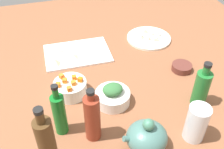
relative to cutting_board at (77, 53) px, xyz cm
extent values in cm
cube|color=brown|center=(-10.77, 26.21, -2.00)|extent=(190.00, 190.00, 3.00)
cube|color=white|center=(0.00, 0.00, 0.00)|extent=(32.90, 23.42, 1.00)
cylinder|color=white|center=(-40.37, -3.30, 0.10)|extent=(23.91, 23.91, 1.20)
cylinder|color=white|center=(-7.81, 37.39, 2.10)|extent=(14.11, 14.11, 5.21)
cylinder|color=white|center=(7.76, 27.64, 2.62)|extent=(13.72, 13.72, 6.24)
cylinder|color=brown|center=(-44.84, 26.33, 1.04)|extent=(9.31, 9.31, 3.09)
ellipsoid|color=#46726A|center=(-12.85, 61.17, 4.52)|extent=(14.10, 13.69, 10.03)
sphere|color=#417B62|center=(-12.85, 61.17, 11.11)|extent=(3.95, 3.95, 3.95)
cylinder|color=#46726A|center=(-6.86, 61.17, 5.77)|extent=(5.38, 2.00, 3.93)
cylinder|color=maroon|center=(3.55, 51.74, 8.80)|extent=(5.51, 5.51, 18.59)
cylinder|color=maroon|center=(3.55, 51.74, 19.38)|extent=(2.48, 2.48, 2.57)
cylinder|color=black|center=(3.55, 51.74, 21.26)|extent=(2.75, 2.75, 1.20)
cylinder|color=#216F2E|center=(-41.11, 47.22, 7.06)|extent=(6.07, 6.07, 15.12)
cylinder|color=#216F2E|center=(-41.11, 47.22, 16.45)|extent=(2.73, 2.73, 3.67)
cylinder|color=black|center=(-41.11, 47.22, 18.89)|extent=(3.04, 3.04, 1.20)
cylinder|color=#146C24|center=(14.03, 46.19, 7.97)|extent=(4.71, 4.71, 16.94)
cylinder|color=#146C24|center=(14.03, 46.19, 18.44)|extent=(2.12, 2.12, 4.02)
cylinder|color=black|center=(14.03, 46.19, 21.05)|extent=(2.36, 2.36, 1.20)
cylinder|color=#4C3218|center=(18.99, 60.94, 11.06)|extent=(5.32, 5.32, 23.12)
cylinder|color=#4C3218|center=(18.99, 60.94, 24.57)|extent=(2.40, 2.40, 3.89)
cylinder|color=black|center=(18.99, 60.94, 27.12)|extent=(2.66, 2.66, 1.20)
cylinder|color=white|center=(-30.70, 61.85, 6.73)|extent=(7.50, 7.50, 14.46)
cube|color=orange|center=(6.38, 29.46, 6.64)|extent=(2.00, 2.00, 1.80)
cube|color=orange|center=(9.60, 27.16, 6.64)|extent=(2.26, 2.26, 1.80)
cube|color=orange|center=(10.49, 23.97, 6.64)|extent=(2.49, 2.49, 1.80)
cube|color=orange|center=(5.57, 26.05, 6.64)|extent=(1.88, 1.88, 1.80)
cube|color=orange|center=(3.41, 28.14, 6.64)|extent=(2.46, 2.46, 1.80)
cube|color=orange|center=(8.60, 32.50, 6.64)|extent=(2.04, 2.04, 1.80)
cube|color=orange|center=(12.58, 28.86, 6.64)|extent=(2.31, 2.31, 1.80)
ellipsoid|color=#346C38|center=(-7.81, 37.39, 6.59)|extent=(8.95, 7.89, 3.77)
cube|color=white|center=(-42.48, -5.58, 1.80)|extent=(3.07, 3.07, 2.20)
cube|color=white|center=(-42.42, 1.05, 1.80)|extent=(2.54, 2.54, 2.20)
cube|color=#F2ECCB|center=(-35.73, -4.07, 1.80)|extent=(3.08, 3.08, 2.20)
cube|color=white|center=(-39.97, -8.63, 1.80)|extent=(2.60, 2.60, 2.20)
cube|color=#FAE1CC|center=(-38.77, -1.50, 1.80)|extent=(3.09, 3.09, 2.20)
cube|color=white|center=(-45.70, -3.94, 1.80)|extent=(2.89, 2.89, 2.20)
pyramid|color=beige|center=(-2.58, -5.34, 1.58)|extent=(5.95, 6.25, 2.16)
pyramid|color=beige|center=(11.60, 6.92, 2.06)|extent=(5.07, 4.93, 3.12)
pyramid|color=beige|center=(9.52, -2.03, 1.73)|extent=(7.18, 7.29, 2.47)
pyramid|color=beige|center=(-9.56, -4.35, 1.50)|extent=(7.22, 7.21, 2.01)
pyramid|color=beige|center=(2.78, 4.16, 1.78)|extent=(6.77, 6.82, 2.55)
camera|label=1|loc=(13.52, 110.19, 77.42)|focal=42.22mm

